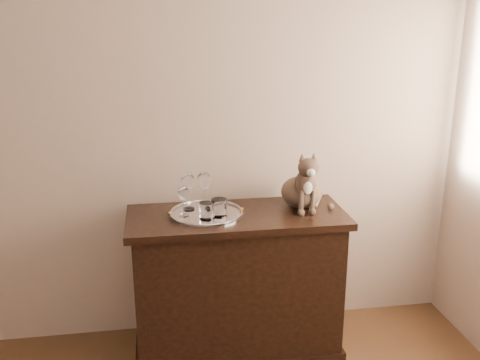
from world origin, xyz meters
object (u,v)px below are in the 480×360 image
object	(u,v)px
wine_glass_b	(204,190)
tumbler_b	(207,211)
sideboard	(237,284)
cat	(301,178)
tumbler_a	(219,208)
wine_glass_a	(188,192)
wine_glass_c	(184,200)
tray	(206,214)

from	to	relation	value
wine_glass_b	tumbler_b	xyz separation A→B (m)	(-0.00, -0.18, -0.06)
sideboard	cat	size ratio (longest dim) A/B	3.51
sideboard	tumbler_a	world-z (taller)	tumbler_a
tumbler_a	tumbler_b	bearing A→B (deg)	-155.53
tumbler_b	cat	distance (m)	0.57
wine_glass_a	tumbler_a	xyz separation A→B (m)	(0.15, -0.14, -0.06)
wine_glass_a	wine_glass_c	xyz separation A→B (m)	(-0.03, -0.09, -0.02)
cat	tray	bearing A→B (deg)	-175.33
wine_glass_b	cat	xyz separation A→B (m)	(0.54, -0.05, 0.06)
wine_glass_a	cat	bearing A→B (deg)	-2.86
wine_glass_c	wine_glass_a	bearing A→B (deg)	70.80
wine_glass_a	tumbler_b	bearing A→B (deg)	-63.02
wine_glass_c	cat	bearing A→B (deg)	5.20
tray	tumbler_a	bearing A→B (deg)	-43.04
wine_glass_b	cat	size ratio (longest dim) A/B	0.61
sideboard	wine_glass_c	xyz separation A→B (m)	(-0.29, 0.00, 0.52)
wine_glass_c	tumbler_b	world-z (taller)	wine_glass_c
tray	wine_glass_c	size ratio (longest dim) A/B	2.35
sideboard	cat	bearing A→B (deg)	9.23
wine_glass_c	cat	world-z (taller)	cat
wine_glass_a	wine_glass_c	world-z (taller)	wine_glass_a
sideboard	wine_glass_c	distance (m)	0.59
sideboard	tumbler_b	world-z (taller)	tumbler_b
tray	cat	bearing A→B (deg)	4.75
tray	tumbler_b	bearing A→B (deg)	-93.89
sideboard	cat	world-z (taller)	cat
sideboard	tumbler_a	size ratio (longest dim) A/B	12.41
sideboard	wine_glass_b	bearing A→B (deg)	146.82
tray	tumbler_a	xyz separation A→B (m)	(0.06, -0.06, 0.05)
wine_glass_c	tumbler_a	world-z (taller)	wine_glass_c
wine_glass_b	cat	distance (m)	0.55
wine_glass_c	tumbler_a	bearing A→B (deg)	-13.14
tray	wine_glass_c	distance (m)	0.15
wine_glass_c	wine_glass_b	bearing A→B (deg)	41.71
wine_glass_a	tumbler_b	distance (m)	0.20
wine_glass_c	tumbler_a	distance (m)	0.19
wine_glass_a	cat	xyz separation A→B (m)	(0.63, -0.03, 0.06)
tray	wine_glass_a	world-z (taller)	wine_glass_a
tumbler_b	cat	xyz separation A→B (m)	(0.55, 0.14, 0.12)
tray	wine_glass_c	xyz separation A→B (m)	(-0.12, -0.02, 0.09)
wine_glass_c	cat	size ratio (longest dim) A/B	0.50
sideboard	wine_glass_b	distance (m)	0.57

